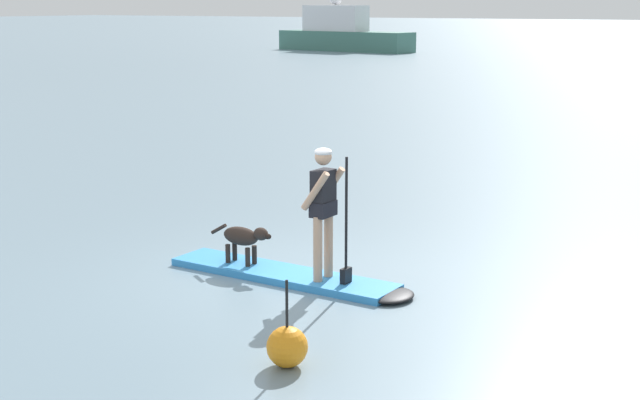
{
  "coord_description": "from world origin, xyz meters",
  "views": [
    {
      "loc": [
        6.54,
        -9.94,
        3.66
      ],
      "look_at": [
        0.0,
        1.0,
        0.9
      ],
      "focal_mm": 51.13,
      "sensor_mm": 36.0,
      "label": 1
    }
  ],
  "objects_px": {
    "dog": "(244,238)",
    "marker_buoy": "(287,347)",
    "person_paddler": "(324,204)",
    "paddleboard": "(296,277)",
    "moored_boat_center": "(342,34)"
  },
  "relations": [
    {
      "from": "dog",
      "to": "marker_buoy",
      "type": "distance_m",
      "value": 3.52
    },
    {
      "from": "person_paddler",
      "to": "paddleboard",
      "type": "bearing_deg",
      "value": 178.24
    },
    {
      "from": "moored_boat_center",
      "to": "person_paddler",
      "type": "bearing_deg",
      "value": -60.72
    },
    {
      "from": "moored_boat_center",
      "to": "marker_buoy",
      "type": "relative_size",
      "value": 12.65
    },
    {
      "from": "paddleboard",
      "to": "dog",
      "type": "distance_m",
      "value": 0.98
    },
    {
      "from": "paddleboard",
      "to": "person_paddler",
      "type": "height_order",
      "value": "person_paddler"
    },
    {
      "from": "moored_boat_center",
      "to": "marker_buoy",
      "type": "xyz_separation_m",
      "value": [
        30.61,
        -55.23,
        -1.09
      ]
    },
    {
      "from": "person_paddler",
      "to": "marker_buoy",
      "type": "relative_size",
      "value": 1.88
    },
    {
      "from": "dog",
      "to": "marker_buoy",
      "type": "bearing_deg",
      "value": -47.25
    },
    {
      "from": "paddleboard",
      "to": "dog",
      "type": "height_order",
      "value": "dog"
    },
    {
      "from": "marker_buoy",
      "to": "paddleboard",
      "type": "bearing_deg",
      "value": 120.53
    },
    {
      "from": "paddleboard",
      "to": "marker_buoy",
      "type": "height_order",
      "value": "marker_buoy"
    },
    {
      "from": "paddleboard",
      "to": "marker_buoy",
      "type": "xyz_separation_m",
      "value": [
        1.51,
        -2.55,
        0.17
      ]
    },
    {
      "from": "paddleboard",
      "to": "marker_buoy",
      "type": "relative_size",
      "value": 3.93
    },
    {
      "from": "dog",
      "to": "marker_buoy",
      "type": "relative_size",
      "value": 1.12
    }
  ]
}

